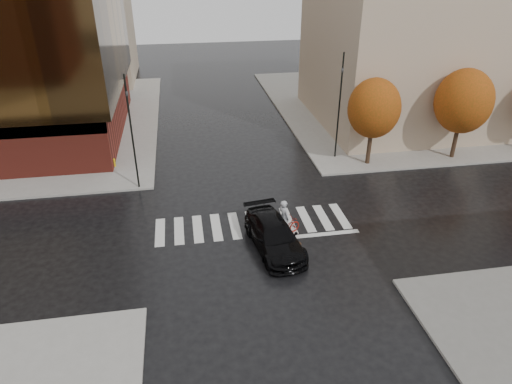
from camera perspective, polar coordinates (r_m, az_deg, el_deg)
ground at (r=27.12m, az=-0.24°, el=-4.56°), size 120.00×120.00×0.00m
sidewalk_ne at (r=52.09m, az=19.47°, el=10.41°), size 30.00×30.00×0.15m
crosswalk at (r=27.53m, az=-0.41°, el=-3.99°), size 12.00×3.00×0.01m
building_ne_tan at (r=44.91m, az=19.07°, el=19.79°), size 16.00×16.00×18.00m
tree_ne_a at (r=34.42m, az=14.54°, el=10.08°), size 3.80×3.80×6.50m
tree_ne_b at (r=37.72m, az=24.54°, el=10.27°), size 4.20×4.20×6.89m
sedan at (r=25.04m, az=2.30°, el=-5.46°), size 3.03×5.81×1.61m
cyclist at (r=26.14m, az=3.61°, el=-3.97°), size 2.12×1.48×2.29m
traffic_light_nw at (r=30.67m, az=-15.39°, el=8.08°), size 0.23×0.20×7.76m
traffic_light_ne at (r=34.99m, az=10.45°, el=11.41°), size 0.23×0.25×8.02m
fire_hydrant at (r=35.84m, az=-17.33°, el=3.61°), size 0.23×0.23×0.64m
manhole at (r=25.87m, az=5.11°, el=-6.48°), size 0.61×0.61×0.01m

